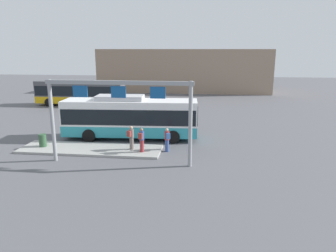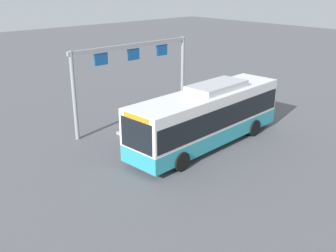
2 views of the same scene
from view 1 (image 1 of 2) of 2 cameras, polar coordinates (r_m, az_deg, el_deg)
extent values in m
plane|color=#56565B|center=(25.61, -6.69, -2.20)|extent=(120.00, 120.00, 0.00)
cube|color=#9E9E99|center=(23.10, -13.76, -4.08)|extent=(10.00, 2.80, 0.16)
cube|color=teal|center=(25.41, -6.74, -0.52)|extent=(10.64, 3.16, 0.85)
cube|color=white|center=(25.11, -6.83, 2.52)|extent=(10.64, 3.16, 1.90)
cube|color=black|center=(25.15, -6.82, 2.08)|extent=(10.43, 3.19, 1.20)
cube|color=black|center=(24.76, 5.29, 2.17)|extent=(0.17, 2.12, 1.50)
cube|color=#B7B7BC|center=(25.07, -8.68, 5.07)|extent=(3.78, 1.98, 0.36)
cube|color=orange|center=(24.61, 5.17, 4.11)|extent=(0.23, 1.75, 0.28)
cylinder|color=black|center=(26.28, 1.16, -0.57)|extent=(1.02, 0.36, 1.00)
cylinder|color=black|center=(23.96, 0.94, -1.98)|extent=(1.02, 0.36, 1.00)
cylinder|color=black|center=(27.29, -12.62, -0.36)|extent=(1.02, 0.36, 1.00)
cylinder|color=black|center=(25.07, -14.09, -1.69)|extent=(1.02, 0.36, 1.00)
cube|color=#EAAD14|center=(41.80, -15.44, 4.69)|extent=(11.07, 2.63, 0.85)
cube|color=#4C4C51|center=(41.62, -15.56, 6.55)|extent=(11.07, 2.63, 1.90)
cube|color=black|center=(41.65, -15.54, 6.28)|extent=(10.85, 2.67, 1.20)
cylinder|color=black|center=(42.29, -20.71, 4.01)|extent=(1.00, 0.31, 1.00)
cylinder|color=black|center=(44.41, -19.34, 4.55)|extent=(1.00, 0.31, 1.00)
cylinder|color=black|center=(39.62, -11.57, 4.02)|extent=(1.00, 0.31, 1.00)
cylinder|color=black|center=(41.88, -10.58, 4.58)|extent=(1.00, 0.31, 1.00)
cylinder|color=maroon|center=(21.56, -4.74, -3.59)|extent=(0.32, 0.32, 0.85)
cylinder|color=#334C8C|center=(21.36, -4.77, -1.74)|extent=(0.39, 0.39, 0.60)
sphere|color=#9E755B|center=(21.25, -4.80, -0.67)|extent=(0.22, 0.22, 0.22)
cube|color=maroon|center=(21.11, -5.03, -1.84)|extent=(0.31, 0.22, 0.40)
cylinder|color=slate|center=(22.20, -6.58, -3.13)|extent=(0.37, 0.37, 0.85)
cylinder|color=slate|center=(22.00, -6.64, -1.32)|extent=(0.45, 0.45, 0.60)
sphere|color=tan|center=(21.90, -6.66, -0.28)|extent=(0.22, 0.22, 0.22)
cube|color=maroon|center=(21.79, -7.06, -1.39)|extent=(0.33, 0.28, 0.40)
cylinder|color=#334C8C|center=(22.08, -0.19, -3.56)|extent=(0.37, 0.37, 0.85)
cylinder|color=maroon|center=(21.88, -0.19, -1.75)|extent=(0.45, 0.45, 0.60)
sphere|color=tan|center=(21.77, -0.19, -0.71)|extent=(0.22, 0.22, 0.22)
cube|color=#335993|center=(21.63, 0.02, -1.84)|extent=(0.33, 0.28, 0.40)
cylinder|color=gray|center=(21.03, -20.15, 0.84)|extent=(0.24, 0.24, 5.20)
cylinder|color=gray|center=(18.78, 4.05, 0.19)|extent=(0.24, 0.24, 5.20)
cube|color=gray|center=(19.06, -9.01, 7.73)|extent=(9.03, 0.20, 0.24)
cube|color=#144C8C|center=(19.90, -15.58, 6.05)|extent=(0.90, 0.08, 0.70)
cube|color=#144C8C|center=(19.13, -8.95, 6.09)|extent=(0.90, 0.08, 0.70)
cube|color=#144C8C|center=(18.62, -1.86, 6.05)|extent=(0.90, 0.08, 0.70)
cube|color=gray|center=(54.48, 2.90, 10.03)|extent=(28.15, 8.00, 6.98)
cylinder|color=#2D5133|center=(24.40, -21.68, -2.42)|extent=(0.52, 0.52, 0.90)
camera|label=2|loc=(39.06, 22.07, 15.49)|focal=41.98mm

